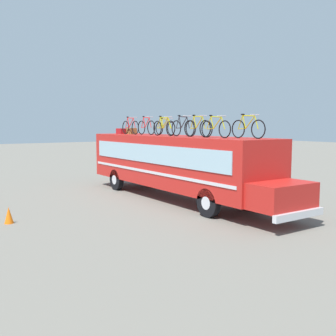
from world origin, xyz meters
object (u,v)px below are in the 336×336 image
object	(u,v)px
bus	(175,162)
rooftop_bicycle_1	(130,127)
rooftop_bicycle_4	(164,127)
rooftop_bicycle_8	(248,128)
rooftop_bicycle_5	(183,127)
traffic_cone	(9,215)
rooftop_bicycle_3	(165,128)
rooftop_bicycle_2	(146,127)
rooftop_bicycle_7	(215,128)
luggage_bag_1	(123,131)
luggage_bag_2	(132,131)
rooftop_bicycle_6	(198,128)

from	to	relation	value
bus	rooftop_bicycle_1	bearing A→B (deg)	-174.86
rooftop_bicycle_4	rooftop_bicycle_8	world-z (taller)	rooftop_bicycle_8
rooftop_bicycle_5	traffic_cone	xyz separation A→B (m)	(-0.38, -7.24, -3.03)
rooftop_bicycle_3	rooftop_bicycle_4	bearing A→B (deg)	-35.94
rooftop_bicycle_2	rooftop_bicycle_8	world-z (taller)	rooftop_bicycle_2
bus	rooftop_bicycle_7	bearing A→B (deg)	-5.35
luggage_bag_1	rooftop_bicycle_1	distance (m)	1.43
luggage_bag_2	rooftop_bicycle_3	xyz separation A→B (m)	(2.83, 0.32, 0.20)
bus	rooftop_bicycle_4	bearing A→B (deg)	-127.61
bus	rooftop_bicycle_3	size ratio (longest dim) A/B	7.60
rooftop_bicycle_1	rooftop_bicycle_7	distance (m)	6.79
luggage_bag_1	rooftop_bicycle_8	distance (m)	9.40
luggage_bag_2	traffic_cone	distance (m)	9.40
bus	rooftop_bicycle_1	size ratio (longest dim) A/B	7.42
luggage_bag_2	rooftop_bicycle_7	xyz separation A→B (m)	(7.42, -0.38, 0.21)
rooftop_bicycle_4	rooftop_bicycle_8	bearing A→B (deg)	8.04
rooftop_bicycle_4	luggage_bag_2	bearing A→B (deg)	172.70
luggage_bag_2	traffic_cone	xyz separation A→B (m)	(4.82, -7.57, -2.80)
traffic_cone	luggage_bag_1	bearing A→B (deg)	126.90
rooftop_bicycle_1	rooftop_bicycle_8	size ratio (longest dim) A/B	1.02
bus	rooftop_bicycle_8	size ratio (longest dim) A/B	7.60
rooftop_bicycle_5	luggage_bag_1	bearing A→B (deg)	178.26
rooftop_bicycle_2	rooftop_bicycle_7	distance (m)	5.72
rooftop_bicycle_7	rooftop_bicycle_1	bearing A→B (deg)	-179.67
bus	luggage_bag_2	world-z (taller)	luggage_bag_2
rooftop_bicycle_5	rooftop_bicycle_7	xyz separation A→B (m)	(2.23, -0.05, -0.01)
traffic_cone	rooftop_bicycle_8	bearing A→B (deg)	63.68
bus	rooftop_bicycle_7	world-z (taller)	rooftop_bicycle_7
rooftop_bicycle_1	rooftop_bicycle_2	world-z (taller)	rooftop_bicycle_2
rooftop_bicycle_2	rooftop_bicycle_3	world-z (taller)	rooftop_bicycle_2
luggage_bag_2	rooftop_bicycle_5	distance (m)	5.21
luggage_bag_1	rooftop_bicycle_1	bearing A→B (deg)	-11.00
rooftop_bicycle_5	rooftop_bicycle_7	distance (m)	2.23
rooftop_bicycle_6	rooftop_bicycle_7	distance (m)	1.17
luggage_bag_2	rooftop_bicycle_7	world-z (taller)	rooftop_bicycle_7
bus	rooftop_bicycle_5	size ratio (longest dim) A/B	7.80
rooftop_bicycle_3	rooftop_bicycle_4	xyz separation A→B (m)	(1.15, -0.83, 0.02)
rooftop_bicycle_1	luggage_bag_2	bearing A→B (deg)	146.41
luggage_bag_1	rooftop_bicycle_8	xyz separation A→B (m)	(9.39, 0.30, 0.23)
rooftop_bicycle_1	rooftop_bicycle_7	world-z (taller)	rooftop_bicycle_1
rooftop_bicycle_8	traffic_cone	bearing A→B (deg)	-116.32
luggage_bag_1	rooftop_bicycle_6	bearing A→B (deg)	-1.52
rooftop_bicycle_2	traffic_cone	xyz separation A→B (m)	(3.11, -7.49, -3.03)
rooftop_bicycle_2	traffic_cone	bearing A→B (deg)	-67.47
rooftop_bicycle_3	rooftop_bicycle_6	world-z (taller)	rooftop_bicycle_6
luggage_bag_2	rooftop_bicycle_3	world-z (taller)	rooftop_bicycle_3
rooftop_bicycle_2	traffic_cone	distance (m)	8.66
rooftop_bicycle_5	bus	bearing A→B (deg)	164.74
rooftop_bicycle_3	rooftop_bicycle_6	size ratio (longest dim) A/B	1.04
bus	traffic_cone	xyz separation A→B (m)	(0.51, -7.48, -1.44)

